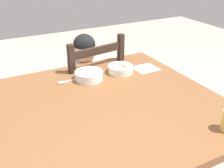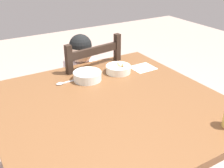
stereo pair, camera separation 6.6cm
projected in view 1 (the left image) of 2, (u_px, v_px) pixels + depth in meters
dining_table at (109, 120)px, 1.41m from camera, size 1.11×1.09×0.76m
dining_chair at (89, 99)px, 2.03m from camera, size 0.47×0.47×0.94m
child_figure at (87, 78)px, 1.95m from camera, size 0.32×0.31×0.94m
bowl_of_peas at (89, 75)px, 1.60m from camera, size 0.17×0.17×0.05m
bowl_of_carrots at (120, 69)px, 1.69m from camera, size 0.15×0.15×0.05m
spoon at (65, 82)px, 1.57m from camera, size 0.14×0.03×0.01m
paper_napkin at (146, 68)px, 1.75m from camera, size 0.15×0.13×0.00m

